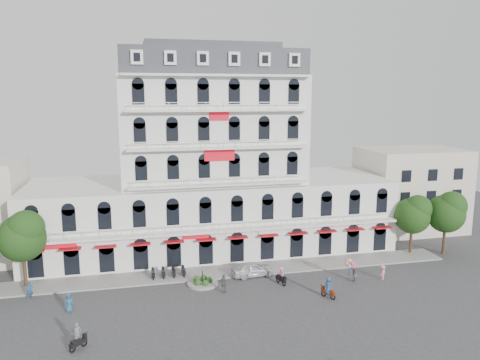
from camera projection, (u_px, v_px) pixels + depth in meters
name	position (u px, v px, depth m)	size (l,w,h in m)	color
ground	(243.00, 307.00, 44.15)	(120.00, 120.00, 0.00)	#38383A
sidewalk	(225.00, 271.00, 52.77)	(53.00, 4.00, 0.16)	gray
main_building	(211.00, 172.00, 59.63)	(45.00, 15.00, 25.80)	silver
flank_building_east	(410.00, 189.00, 68.84)	(14.00, 10.00, 12.00)	beige
traffic_island	(203.00, 282.00, 49.20)	(3.20, 3.20, 1.60)	gray
parked_scooter_row	(169.00, 278.00, 51.20)	(4.40, 1.80, 1.10)	black
tree_west_inner	(22.00, 235.00, 47.64)	(4.76, 4.76, 8.25)	#382314
tree_east_inner	(413.00, 213.00, 58.06)	(4.40, 4.37, 7.57)	#382314
tree_east_outer	(447.00, 211.00, 57.92)	(4.65, 4.65, 8.05)	#382314
parked_car	(253.00, 269.00, 51.51)	(1.90, 4.73, 1.61)	silver
rider_west	(78.00, 337.00, 36.57)	(1.32, 1.30, 2.25)	black
rider_east	(328.00, 287.00, 45.86)	(1.07, 1.52, 2.19)	maroon
rider_center	(281.00, 275.00, 49.26)	(0.80, 1.66, 1.95)	black
pedestrian_left	(69.00, 303.00, 42.97)	(0.87, 0.56, 1.77)	#265472
pedestrian_mid	(224.00, 284.00, 47.11)	(1.14, 0.47, 1.95)	#57565D
pedestrian_right	(383.00, 272.00, 50.48)	(1.05, 0.61, 1.63)	pink
pedestrian_far	(30.00, 290.00, 45.66)	(0.64, 0.42, 1.77)	navy
balloon_vendor	(352.00, 270.00, 49.81)	(1.35, 1.26, 2.45)	slate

